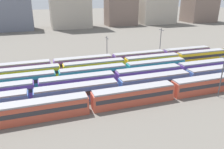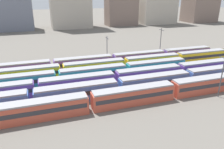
# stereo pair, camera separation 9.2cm
# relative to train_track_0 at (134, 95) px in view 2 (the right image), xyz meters

# --- Properties ---
(ground_plane) EXTENTS (600.00, 600.00, 0.00)m
(ground_plane) POSITION_rel_train_track_0_xyz_m (-17.84, 13.00, -1.90)
(ground_plane) COLOR #666059
(train_track_0) EXTENTS (55.80, 3.06, 3.75)m
(train_track_0) POSITION_rel_train_track_0_xyz_m (0.00, 0.00, 0.00)
(train_track_0) COLOR #BC4C38
(train_track_0) RESTS_ON ground_plane
(train_track_1) EXTENTS (112.50, 3.06, 3.75)m
(train_track_1) POSITION_rel_train_track_0_xyz_m (17.31, 5.20, 0.00)
(train_track_1) COLOR #4C70BC
(train_track_1) RESTS_ON ground_plane
(train_track_2) EXTENTS (74.70, 3.06, 3.75)m
(train_track_2) POSITION_rel_train_track_0_xyz_m (-0.54, 10.40, 0.00)
(train_track_2) COLOR #6B429E
(train_track_2) RESTS_ON ground_plane
(train_track_3) EXTENTS (55.80, 3.06, 3.75)m
(train_track_3) POSITION_rel_train_track_0_xyz_m (-4.88, 15.60, 0.00)
(train_track_3) COLOR teal
(train_track_3) RESTS_ON ground_plane
(train_track_4) EXTENTS (112.50, 3.06, 3.75)m
(train_track_4) POSITION_rel_train_track_0_xyz_m (25.10, 20.80, 0.00)
(train_track_4) COLOR yellow
(train_track_4) RESTS_ON ground_plane
(train_track_5) EXTENTS (74.70, 3.06, 3.75)m
(train_track_5) POSITION_rel_train_track_0_xyz_m (4.02, 26.00, 0.00)
(train_track_5) COLOR #6B429E
(train_track_5) RESTS_ON ground_plane
(catenary_pole_1) EXTENTS (0.24, 3.20, 10.73)m
(catenary_pole_1) POSITION_rel_train_track_0_xyz_m (23.18, 29.17, 4.02)
(catenary_pole_1) COLOR #4C4C51
(catenary_pole_1) RESTS_ON ground_plane
(catenary_pole_2) EXTENTS (0.24, 3.20, 9.69)m
(catenary_pole_2) POSITION_rel_train_track_0_xyz_m (19.67, -3.12, 3.48)
(catenary_pole_2) COLOR #4C4C51
(catenary_pole_2) RESTS_ON ground_plane
(catenary_pole_3) EXTENTS (0.24, 3.20, 9.15)m
(catenary_pole_3) POSITION_rel_train_track_0_xyz_m (3.13, 28.94, 3.21)
(catenary_pole_3) COLOR #4C4C51
(catenary_pole_3) RESTS_ON ground_plane
(distant_building_1) EXTENTS (26.15, 16.57, 27.22)m
(distant_building_1) POSITION_rel_train_track_0_xyz_m (-33.21, 115.72, 11.71)
(distant_building_1) COLOR slate
(distant_building_1) RESTS_ON ground_plane
(distant_building_3) EXTENTS (22.17, 13.16, 20.04)m
(distant_building_3) POSITION_rel_train_track_0_xyz_m (40.87, 115.72, 8.11)
(distant_building_3) COLOR #7A665B
(distant_building_3) RESTS_ON ground_plane
(distant_building_5) EXTENTS (23.89, 19.03, 32.98)m
(distant_building_5) POSITION_rel_train_track_0_xyz_m (109.90, 115.72, 14.59)
(distant_building_5) COLOR #7A665B
(distant_building_5) RESTS_ON ground_plane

